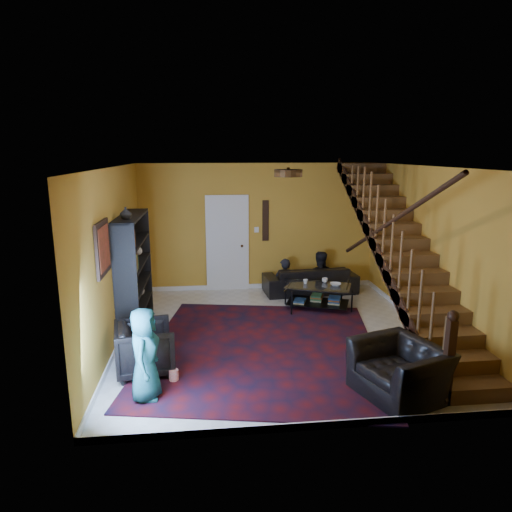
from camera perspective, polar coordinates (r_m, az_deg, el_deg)
The scene contains 21 objects.
floor at distance 7.87m, azimuth 2.69°, elevation -9.78°, with size 5.50×5.50×0.00m, color beige.
room at distance 9.01m, azimuth -7.10°, elevation -6.54°, with size 5.50×5.50×5.50m.
staircase at distance 8.05m, azimuth 17.89°, elevation 0.56°, with size 0.95×5.02×3.18m.
bookshelf at distance 8.13m, azimuth -14.92°, elevation -2.27°, with size 0.35×1.80×2.00m.
door at distance 10.11m, azimuth -3.59°, elevation 1.41°, with size 0.82×0.05×2.05m, color silver.
framed_picture at distance 6.55m, azimuth -18.62°, elevation 0.94°, with size 0.04×0.74×0.74m, color maroon.
wall_hanging at distance 10.10m, azimuth 1.20°, elevation 4.45°, with size 0.14×0.03×0.90m, color black.
ceiling_fixture at distance 6.48m, azimuth 4.06°, elevation 10.29°, with size 0.40×0.40×0.10m, color #3F2814.
rug at distance 7.33m, azimuth 0.84°, elevation -11.43°, with size 3.52×4.02×0.02m, color #450C0F.
sofa at distance 10.11m, azimuth 6.77°, elevation -2.91°, with size 2.01×0.79×0.59m, color black.
armchair_left at distance 6.66m, azimuth -13.71°, elevation -11.14°, with size 0.76×0.79×0.72m, color black.
armchair_right at distance 6.20m, azimuth 17.50°, elevation -13.48°, with size 1.05×0.91×0.68m, color black.
person_adult_a at distance 10.08m, azimuth 3.56°, elevation -3.69°, with size 0.44×0.29×1.22m, color black.
person_adult_b at distance 10.22m, azimuth 7.88°, elevation -3.15°, with size 0.66×0.51×1.36m, color black.
person_child at distance 5.90m, azimuth -13.72°, elevation -11.84°, with size 0.58×0.38×1.20m, color #195260.
coffee_table at distance 9.10m, azimuth 7.74°, elevation -4.87°, with size 1.41×1.13×0.47m.
cup_a at distance 9.26m, azimuth 8.61°, elevation -3.01°, with size 0.12×0.12×0.09m, color #999999.
cup_b at distance 9.13m, azimuth 6.20°, elevation -3.19°, with size 0.09×0.09×0.09m, color #999999.
bowl at distance 9.07m, azimuth 9.90°, elevation -3.52°, with size 0.21×0.21×0.05m, color #999999.
vase at distance 7.43m, azimuth -15.98°, elevation 5.17°, with size 0.18×0.18×0.19m, color #999999.
popcorn_bucket at distance 6.45m, azimuth -10.24°, elevation -14.42°, with size 0.13×0.13×0.15m, color red.
Camera 1 is at (-1.16, -7.17, 3.03)m, focal length 32.00 mm.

